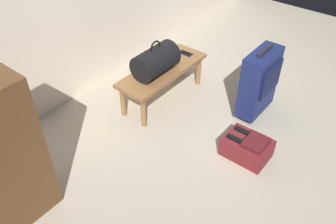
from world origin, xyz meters
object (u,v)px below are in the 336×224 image
duffel_bag_black (156,61)px  cell_phone (186,53)px  bench (163,73)px  backpack_maroon (247,147)px  suitcase_upright_navy (259,82)px

duffel_bag_black → cell_phone: size_ratio=3.06×
bench → backpack_maroon: size_ratio=2.63×
bench → duffel_bag_black: duffel_bag_black is taller
duffel_bag_black → backpack_maroon: size_ratio=1.16×
duffel_bag_black → cell_phone: 0.49m
suitcase_upright_navy → duffel_bag_black: bearing=119.6°
duffel_bag_black → backpack_maroon: (-0.08, -1.06, -0.40)m
bench → cell_phone: cell_phone is taller
bench → suitcase_upright_navy: suitcase_upright_navy is taller
bench → suitcase_upright_navy: (0.38, -0.84, 0.06)m
suitcase_upright_navy → cell_phone: bearing=90.6°
suitcase_upright_navy → bench: bearing=114.1°
bench → cell_phone: size_ratio=6.94×
bench → suitcase_upright_navy: 0.92m
cell_phone → backpack_maroon: size_ratio=0.38×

